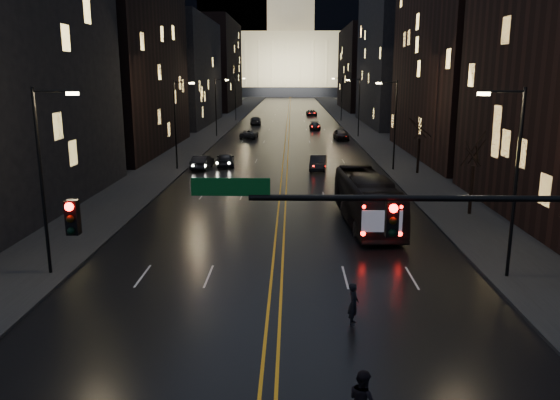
# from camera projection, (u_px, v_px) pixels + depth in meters

# --- Properties ---
(ground) EXTENTS (900.00, 900.00, 0.00)m
(ground) POSITION_uv_depth(u_px,v_px,m) (268.00, 396.00, 16.56)
(ground) COLOR black
(ground) RESTS_ON ground
(road) EXTENTS (20.00, 320.00, 0.02)m
(road) POSITION_uv_depth(u_px,v_px,m) (289.00, 112.00, 143.20)
(road) COLOR black
(road) RESTS_ON ground
(sidewalk_left) EXTENTS (8.00, 320.00, 0.16)m
(sidewalk_left) POSITION_uv_depth(u_px,v_px,m) (236.00, 111.00, 143.47)
(sidewalk_left) COLOR black
(sidewalk_left) RESTS_ON ground
(sidewalk_right) EXTENTS (8.00, 320.00, 0.16)m
(sidewalk_right) POSITION_uv_depth(u_px,v_px,m) (342.00, 111.00, 142.89)
(sidewalk_right) COLOR black
(sidewalk_right) RESTS_ON ground
(center_line) EXTENTS (0.62, 320.00, 0.01)m
(center_line) POSITION_uv_depth(u_px,v_px,m) (289.00, 111.00, 143.19)
(center_line) COLOR orange
(center_line) RESTS_ON road
(building_left_mid) EXTENTS (12.00, 30.00, 28.00)m
(building_left_mid) POSITION_uv_depth(u_px,v_px,m) (114.00, 37.00, 66.45)
(building_left_mid) COLOR black
(building_left_mid) RESTS_ON ground
(building_left_far) EXTENTS (12.00, 34.00, 20.00)m
(building_left_far) POSITION_uv_depth(u_px,v_px,m) (179.00, 72.00, 104.37)
(building_left_far) COLOR black
(building_left_far) RESTS_ON ground
(building_left_dist) EXTENTS (12.00, 40.00, 24.00)m
(building_left_dist) POSITION_uv_depth(u_px,v_px,m) (214.00, 65.00, 150.68)
(building_left_dist) COLOR black
(building_left_dist) RESTS_ON ground
(building_right_mid) EXTENTS (12.00, 34.00, 26.00)m
(building_right_mid) POSITION_uv_depth(u_px,v_px,m) (400.00, 56.00, 102.82)
(building_right_mid) COLOR black
(building_right_mid) RESTS_ON ground
(building_right_dist) EXTENTS (12.00, 40.00, 22.00)m
(building_right_dist) POSITION_uv_depth(u_px,v_px,m) (366.00, 69.00, 150.03)
(building_right_dist) COLOR black
(building_right_dist) RESTS_ON ground
(capitol) EXTENTS (90.00, 50.00, 58.50)m
(capitol) POSITION_uv_depth(u_px,v_px,m) (290.00, 58.00, 256.24)
(capitol) COLOR black
(capitol) RESTS_ON ground
(traffic_signal) EXTENTS (17.29, 0.45, 7.00)m
(traffic_signal) POSITION_uv_depth(u_px,v_px,m) (477.00, 237.00, 15.28)
(traffic_signal) COLOR black
(traffic_signal) RESTS_ON ground
(streetlamp_right_near) EXTENTS (2.13, 0.25, 9.00)m
(streetlamp_right_near) POSITION_uv_depth(u_px,v_px,m) (513.00, 174.00, 24.93)
(streetlamp_right_near) COLOR black
(streetlamp_right_near) RESTS_ON ground
(streetlamp_left_near) EXTENTS (2.13, 0.25, 9.00)m
(streetlamp_left_near) POSITION_uv_depth(u_px,v_px,m) (45.00, 173.00, 25.38)
(streetlamp_left_near) COLOR black
(streetlamp_left_near) RESTS_ON ground
(streetlamp_right_mid) EXTENTS (2.13, 0.25, 9.00)m
(streetlamp_right_mid) POSITION_uv_depth(u_px,v_px,m) (393.00, 120.00, 54.16)
(streetlamp_right_mid) COLOR black
(streetlamp_right_mid) RESTS_ON ground
(streetlamp_left_mid) EXTENTS (2.13, 0.25, 9.00)m
(streetlamp_left_mid) POSITION_uv_depth(u_px,v_px,m) (177.00, 120.00, 54.60)
(streetlamp_left_mid) COLOR black
(streetlamp_left_mid) RESTS_ON ground
(streetlamp_right_far) EXTENTS (2.13, 0.25, 9.00)m
(streetlamp_right_far) POSITION_uv_depth(u_px,v_px,m) (358.00, 104.00, 83.38)
(streetlamp_right_far) COLOR black
(streetlamp_right_far) RESTS_ON ground
(streetlamp_left_far) EXTENTS (2.13, 0.25, 9.00)m
(streetlamp_left_far) POSITION_uv_depth(u_px,v_px,m) (217.00, 104.00, 83.83)
(streetlamp_left_far) COLOR black
(streetlamp_left_far) RESTS_ON ground
(streetlamp_right_dist) EXTENTS (2.13, 0.25, 9.00)m
(streetlamp_right_dist) POSITION_uv_depth(u_px,v_px,m) (341.00, 96.00, 112.61)
(streetlamp_right_dist) COLOR black
(streetlamp_right_dist) RESTS_ON ground
(streetlamp_left_dist) EXTENTS (2.13, 0.25, 9.00)m
(streetlamp_left_dist) POSITION_uv_depth(u_px,v_px,m) (236.00, 96.00, 113.05)
(streetlamp_left_dist) COLOR black
(streetlamp_left_dist) RESTS_ON ground
(tree_right_mid) EXTENTS (2.40, 2.40, 6.65)m
(tree_right_mid) POSITION_uv_depth(u_px,v_px,m) (474.00, 151.00, 36.70)
(tree_right_mid) COLOR black
(tree_right_mid) RESTS_ON ground
(tree_right_far) EXTENTS (2.40, 2.40, 6.65)m
(tree_right_far) POSITION_uv_depth(u_px,v_px,m) (420.00, 128.00, 52.29)
(tree_right_far) COLOR black
(tree_right_far) RESTS_ON ground
(bus) EXTENTS (3.30, 11.55, 3.18)m
(bus) POSITION_uv_depth(u_px,v_px,m) (367.00, 200.00, 35.35)
(bus) COLOR black
(bus) RESTS_ON ground
(oncoming_car_a) EXTENTS (2.33, 4.66, 1.52)m
(oncoming_car_a) POSITION_uv_depth(u_px,v_px,m) (225.00, 159.00, 57.76)
(oncoming_car_a) COLOR black
(oncoming_car_a) RESTS_ON ground
(oncoming_car_b) EXTENTS (1.93, 4.53, 1.45)m
(oncoming_car_b) POSITION_uv_depth(u_px,v_px,m) (202.00, 162.00, 56.13)
(oncoming_car_b) COLOR black
(oncoming_car_b) RESTS_ON ground
(oncoming_car_c) EXTENTS (2.76, 5.21, 1.40)m
(oncoming_car_c) POSITION_uv_depth(u_px,v_px,m) (249.00, 134.00, 82.98)
(oncoming_car_c) COLOR black
(oncoming_car_c) RESTS_ON ground
(oncoming_car_d) EXTENTS (2.45, 5.27, 1.49)m
(oncoming_car_d) POSITION_uv_depth(u_px,v_px,m) (256.00, 121.00, 106.14)
(oncoming_car_d) COLOR black
(oncoming_car_d) RESTS_ON ground
(receding_car_a) EXTENTS (1.99, 4.65, 1.49)m
(receding_car_a) POSITION_uv_depth(u_px,v_px,m) (318.00, 163.00, 55.54)
(receding_car_a) COLOR black
(receding_car_a) RESTS_ON ground
(receding_car_b) EXTENTS (2.28, 4.91, 1.63)m
(receding_car_b) POSITION_uv_depth(u_px,v_px,m) (341.00, 134.00, 81.16)
(receding_car_b) COLOR black
(receding_car_b) RESTS_ON ground
(receding_car_c) EXTENTS (1.94, 4.56, 1.31)m
(receding_car_c) POSITION_uv_depth(u_px,v_px,m) (315.00, 126.00, 96.29)
(receding_car_c) COLOR black
(receding_car_c) RESTS_ON ground
(receding_car_d) EXTENTS (2.56, 5.15, 1.40)m
(receding_car_d) POSITION_uv_depth(u_px,v_px,m) (312.00, 113.00, 128.63)
(receding_car_d) COLOR black
(receding_car_d) RESTS_ON ground
(pedestrian_a) EXTENTS (0.55, 0.70, 1.68)m
(pedestrian_a) POSITION_uv_depth(u_px,v_px,m) (353.00, 304.00, 21.17)
(pedestrian_a) COLOR black
(pedestrian_a) RESTS_ON ground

